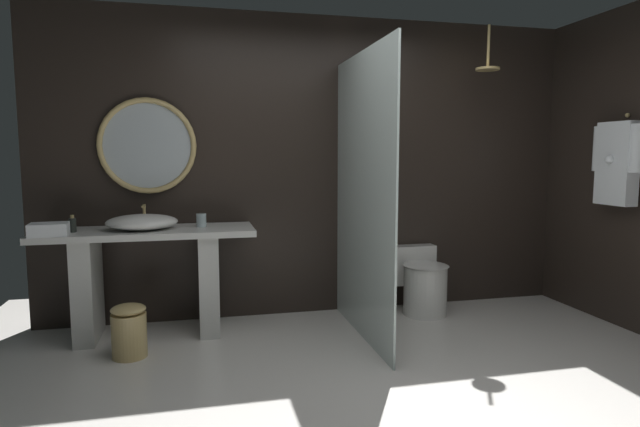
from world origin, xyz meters
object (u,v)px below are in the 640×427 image
Objects in this scene: rain_shower_head at (488,64)px; folded_hand_towel at (49,229)px; tumbler_cup at (201,220)px; round_wall_mirror at (147,146)px; soap_dispenser at (73,225)px; hanging_bathrobe at (617,160)px; vessel_sink at (142,222)px; waste_bin at (129,330)px; toilet at (422,282)px.

rain_shower_head is 1.48× the size of folded_hand_towel.
tumbler_cup reaches higher than folded_hand_towel.
round_wall_mirror is 0.99m from folded_hand_towel.
soap_dispenser is 4.25m from hanging_bathrobe.
vessel_sink is 2.10× the size of folded_hand_towel.
waste_bin is at bearing 176.94° from hanging_bathrobe.
soap_dispenser is 0.85m from round_wall_mirror.
vessel_sink is at bearing -178.11° from toilet.
vessel_sink is 0.64m from folded_hand_towel.
folded_hand_towel is at bearing -168.25° from tumbler_cup.
toilet reaches higher than waste_bin.
hanging_bathrobe is 1.24× the size of toilet.
soap_dispenser is (-0.49, -0.02, -0.00)m from vessel_sink.
round_wall_mirror is at bearing 150.53° from tumbler_cup.
hanging_bathrobe is (3.25, -0.69, 0.48)m from tumbler_cup.
folded_hand_towel is (-2.97, -0.24, 0.61)m from toilet.
folded_hand_towel is at bearing -164.90° from vessel_sink.
vessel_sink is 0.90× the size of toilet.
rain_shower_head is 1.29m from hanging_bathrobe.
vessel_sink is 4.98× the size of tumbler_cup.
waste_bin is (-0.07, -0.44, -0.71)m from vessel_sink.
toilet is (2.32, -0.21, -1.20)m from round_wall_mirror.
hanging_bathrobe is (0.84, -0.57, -0.80)m from rain_shower_head.
vessel_sink is 0.65m from round_wall_mirror.
tumbler_cup is 1.08m from folded_hand_towel.
tumbler_cup is at bearing 6.98° from vessel_sink.
round_wall_mirror reaches higher than toilet.
toilet is 2.48m from waste_bin.
round_wall_mirror is at bearing 172.77° from rain_shower_head.
rain_shower_head is at bearing -0.85° from soap_dispenser.
tumbler_cup is (0.44, 0.05, -0.01)m from vessel_sink.
waste_bin is at bearing -44.72° from soap_dispenser.
hanging_bathrobe is at bearing -8.37° from soap_dispenser.
hanging_bathrobe is at bearing -3.06° from waste_bin.
vessel_sink is 1.41× the size of waste_bin.
tumbler_cup is 0.28× the size of waste_bin.
tumbler_cup is 0.28× the size of rain_shower_head.
waste_bin is at bearing -136.31° from tumbler_cup.
tumbler_cup is at bearing -29.47° from round_wall_mirror.
hanging_bathrobe is at bearing -9.81° from vessel_sink.
hanging_bathrobe is 4.36m from folded_hand_towel.
tumbler_cup is 0.42× the size of folded_hand_towel.
soap_dispenser is 3.58m from rain_shower_head.
tumbler_cup is 1.00m from waste_bin.
hanging_bathrobe is 3.95m from waste_bin.
tumbler_cup is 2.01m from toilet.
toilet is at bearing 0.70° from tumbler_cup.
toilet is at bearing 163.10° from rain_shower_head.
vessel_sink is at bearing 2.67° from soap_dispenser.
waste_bin is at bearing -26.46° from folded_hand_towel.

